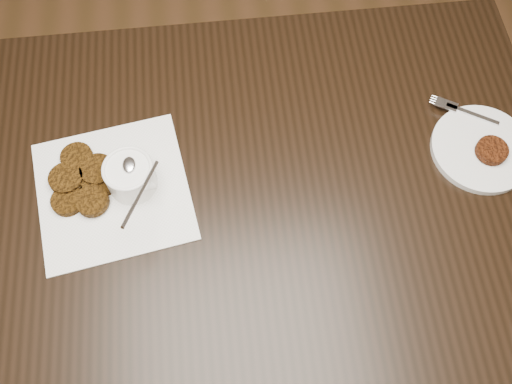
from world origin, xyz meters
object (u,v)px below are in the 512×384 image
(table, at_px, (227,261))
(sauce_ramekin, at_px, (127,168))
(plate_with_patty, at_px, (483,147))
(napkin, at_px, (113,191))

(table, distance_m, sauce_ramekin, 0.47)
(sauce_ramekin, bearing_deg, plate_with_patty, 0.13)
(table, height_order, sauce_ramekin, sauce_ramekin)
(sauce_ramekin, bearing_deg, table, -14.37)
(napkin, distance_m, sauce_ramekin, 0.07)
(table, bearing_deg, sauce_ramekin, 165.63)
(table, xyz_separation_m, plate_with_patty, (0.50, 0.04, 0.39))
(napkin, height_order, plate_with_patty, plate_with_patty)
(napkin, relative_size, plate_with_patty, 1.43)
(sauce_ramekin, distance_m, plate_with_patty, 0.65)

